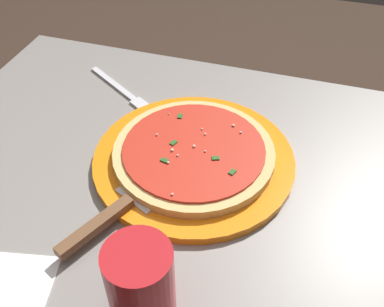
{
  "coord_description": "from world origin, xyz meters",
  "views": [
    {
      "loc": [
        0.16,
        -0.48,
        1.27
      ],
      "look_at": [
        -0.0,
        0.04,
        0.76
      ],
      "focal_mm": 41.77,
      "sensor_mm": 36.0,
      "label": 1
    }
  ],
  "objects": [
    {
      "name": "serving_plate",
      "position": [
        -0.0,
        0.04,
        0.75
      ],
      "size": [
        0.34,
        0.34,
        0.01
      ],
      "primitive_type": "cylinder",
      "color": "orange",
      "rests_on": "restaurant_table"
    },
    {
      "name": "napkin_folded_right",
      "position": [
        -0.16,
        -0.26,
        0.74
      ],
      "size": [
        0.13,
        0.12,
        0.0
      ],
      "primitive_type": "cube",
      "rotation": [
        0.0,
        0.0,
        0.21
      ],
      "color": "white",
      "rests_on": "restaurant_table"
    },
    {
      "name": "pizza",
      "position": [
        -0.0,
        0.04,
        0.77
      ],
      "size": [
        0.27,
        0.27,
        0.02
      ],
      "color": "#DBB26B",
      "rests_on": "serving_plate"
    },
    {
      "name": "pizza_server",
      "position": [
        -0.07,
        -0.11,
        0.76
      ],
      "size": [
        0.13,
        0.22,
        0.01
      ],
      "color": "silver",
      "rests_on": "serving_plate"
    },
    {
      "name": "cup_tall_drink",
      "position": [
        0.02,
        -0.24,
        0.81
      ],
      "size": [
        0.08,
        0.08,
        0.12
      ],
      "primitive_type": "cylinder",
      "color": "#B2191E",
      "rests_on": "restaurant_table"
    },
    {
      "name": "fork",
      "position": [
        -0.2,
        0.19,
        0.75
      ],
      "size": [
        0.17,
        0.11,
        0.0
      ],
      "color": "silver",
      "rests_on": "restaurant_table"
    },
    {
      "name": "restaurant_table",
      "position": [
        0.0,
        0.0,
        0.59
      ],
      "size": [
        0.96,
        0.69,
        0.74
      ],
      "color": "black",
      "rests_on": "ground_plane"
    }
  ]
}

